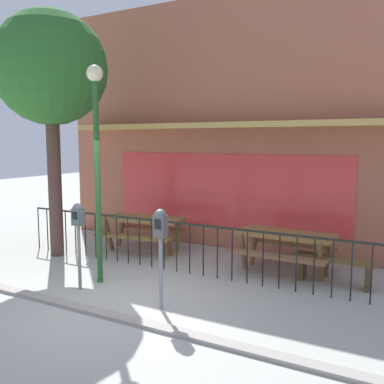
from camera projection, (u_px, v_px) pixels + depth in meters
ground at (115, 304)px, 6.57m from camera, size 40.00×40.00×0.00m
pub_storefront at (228, 125)px, 9.90m from camera, size 8.91×1.24×5.76m
patio_fence_front at (176, 238)px, 8.11m from camera, size 7.51×0.04×0.97m
picnic_table_left at (143, 224)px, 9.65m from camera, size 1.98×1.61×0.79m
picnic_table_right at (285, 241)px, 8.07m from camera, size 1.84×1.42×0.79m
patio_bench at (334, 265)px, 7.42m from camera, size 1.42×0.41×0.48m
parking_meter_near at (78, 223)px, 7.07m from camera, size 0.18×0.17×1.47m
parking_meter_far at (160, 232)px, 6.24m from camera, size 0.18×0.17×1.51m
street_tree at (50, 70)px, 8.90m from camera, size 2.37×2.37×5.19m
street_lamp at (97, 142)px, 7.29m from camera, size 0.28×0.28×3.76m
curb_edge at (96, 313)px, 6.20m from camera, size 12.47×0.20×0.11m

